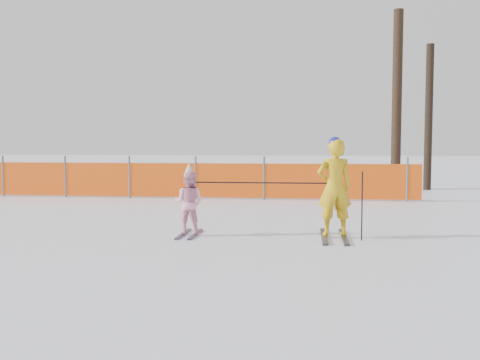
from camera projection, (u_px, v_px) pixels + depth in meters
name	position (u px, v px, depth m)	size (l,w,h in m)	color
ground	(236.00, 243.00, 8.80)	(120.00, 120.00, 0.00)	white
adult	(334.00, 188.00, 9.19)	(0.68, 1.53, 1.75)	black
child	(189.00, 202.00, 9.49)	(0.60, 1.06, 1.29)	black
ski_poles	(294.00, 190.00, 9.20)	(2.89, 0.22, 1.17)	black
safety_fence	(168.00, 180.00, 15.70)	(14.43, 0.06, 1.25)	#595960
tree_trunks	(407.00, 106.00, 18.68)	(1.35, 0.51, 6.27)	black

